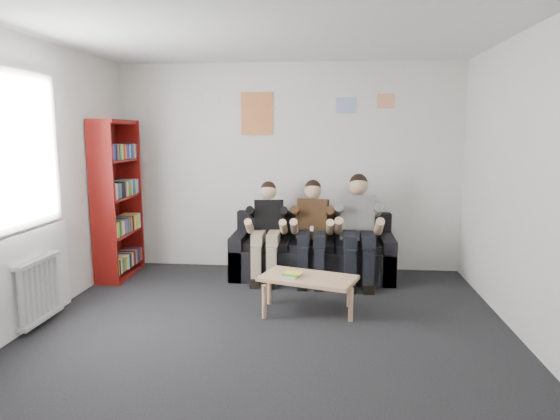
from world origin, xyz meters
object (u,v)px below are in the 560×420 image
object	(u,v)px
bookshelf	(118,199)
person_left	(267,231)
sofa	(312,254)
person_middle	(312,231)
coffee_table	(308,281)
person_right	(358,230)

from	to	relation	value
bookshelf	person_left	bearing A→B (deg)	-1.69
sofa	bookshelf	world-z (taller)	bookshelf
sofa	bookshelf	xyz separation A→B (m)	(-2.43, -0.24, 0.70)
person_middle	sofa	bearing A→B (deg)	97.05
bookshelf	coffee_table	size ratio (longest dim) A/B	2.10
sofa	person_left	bearing A→B (deg)	-161.48
sofa	person_middle	xyz separation A→B (m)	(0.00, -0.19, 0.33)
person_middle	coffee_table	bearing A→B (deg)	-82.88
sofa	person_right	world-z (taller)	person_right
coffee_table	person_middle	xyz separation A→B (m)	(-0.00, 1.14, 0.28)
coffee_table	person_left	world-z (taller)	person_left
coffee_table	person_right	size ratio (longest dim) A/B	0.71
coffee_table	person_right	world-z (taller)	person_right
person_middle	person_right	bearing A→B (deg)	6.63
bookshelf	person_middle	size ratio (longest dim) A/B	1.60
bookshelf	coffee_table	xyz separation A→B (m)	(2.43, -1.09, -0.65)
sofa	person_middle	distance (m)	0.38
person_right	bookshelf	bearing A→B (deg)	-174.07
person_left	person_right	size ratio (longest dim) A/B	0.92
person_left	person_middle	xyz separation A→B (m)	(0.56, -0.00, 0.01)
coffee_table	person_middle	distance (m)	1.17
sofa	person_left	size ratio (longest dim) A/B	1.66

